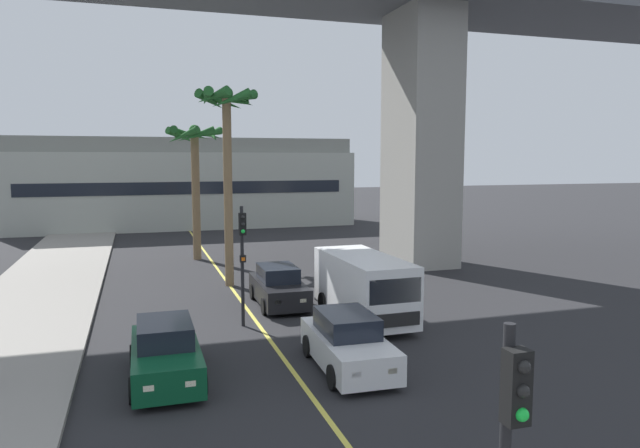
{
  "coord_description": "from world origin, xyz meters",
  "views": [
    {
      "loc": [
        -3.92,
        1.61,
        5.83
      ],
      "look_at": [
        0.0,
        14.0,
        4.35
      ],
      "focal_mm": 32.51,
      "sensor_mm": 36.0,
      "label": 1
    }
  ],
  "objects_px": {
    "car_queue_front": "(279,287)",
    "palm_tree_near_median": "(227,128)",
    "traffic_light_median_far": "(242,249)",
    "car_queue_third": "(348,343)",
    "delivery_van": "(364,286)",
    "palm_tree_mid_median": "(195,154)",
    "car_queue_second": "(165,353)"
  },
  "relations": [
    {
      "from": "car_queue_front",
      "to": "palm_tree_near_median",
      "type": "xyz_separation_m",
      "value": [
        -1.33,
        4.12,
        6.44
      ]
    },
    {
      "from": "traffic_light_median_far",
      "to": "car_queue_front",
      "type": "bearing_deg",
      "value": 53.91
    },
    {
      "from": "car_queue_third",
      "to": "delivery_van",
      "type": "height_order",
      "value": "delivery_van"
    },
    {
      "from": "traffic_light_median_far",
      "to": "palm_tree_mid_median",
      "type": "xyz_separation_m",
      "value": [
        -0.17,
        14.24,
        3.34
      ]
    },
    {
      "from": "traffic_light_median_far",
      "to": "palm_tree_near_median",
      "type": "height_order",
      "value": "palm_tree_near_median"
    },
    {
      "from": "delivery_van",
      "to": "traffic_light_median_far",
      "type": "relative_size",
      "value": 1.26
    },
    {
      "from": "delivery_van",
      "to": "palm_tree_near_median",
      "type": "bearing_deg",
      "value": 116.9
    },
    {
      "from": "car_queue_second",
      "to": "traffic_light_median_far",
      "type": "xyz_separation_m",
      "value": [
        2.81,
        4.23,
        1.99
      ]
    },
    {
      "from": "car_queue_front",
      "to": "delivery_van",
      "type": "bearing_deg",
      "value": -53.32
    },
    {
      "from": "palm_tree_near_median",
      "to": "car_queue_third",
      "type": "bearing_deg",
      "value": -82.51
    },
    {
      "from": "traffic_light_median_far",
      "to": "palm_tree_near_median",
      "type": "distance_m",
      "value": 8.04
    },
    {
      "from": "palm_tree_near_median",
      "to": "car_queue_second",
      "type": "bearing_deg",
      "value": -107.07
    },
    {
      "from": "traffic_light_median_far",
      "to": "delivery_van",
      "type": "bearing_deg",
      "value": -8.25
    },
    {
      "from": "delivery_van",
      "to": "palm_tree_mid_median",
      "type": "bearing_deg",
      "value": 106.5
    },
    {
      "from": "car_queue_second",
      "to": "delivery_van",
      "type": "relative_size",
      "value": 0.78
    },
    {
      "from": "car_queue_second",
      "to": "car_queue_third",
      "type": "distance_m",
      "value": 4.92
    },
    {
      "from": "car_queue_front",
      "to": "delivery_van",
      "type": "relative_size",
      "value": 0.78
    },
    {
      "from": "car_queue_front",
      "to": "palm_tree_near_median",
      "type": "relative_size",
      "value": 0.46
    },
    {
      "from": "car_queue_third",
      "to": "car_queue_front",
      "type": "bearing_deg",
      "value": 91.44
    },
    {
      "from": "car_queue_second",
      "to": "palm_tree_near_median",
      "type": "xyz_separation_m",
      "value": [
        3.35,
        10.91,
        6.44
      ]
    },
    {
      "from": "delivery_van",
      "to": "palm_tree_mid_median",
      "type": "xyz_separation_m",
      "value": [
        -4.4,
        14.86,
        4.77
      ]
    },
    {
      "from": "car_queue_second",
      "to": "palm_tree_mid_median",
      "type": "relative_size",
      "value": 0.53
    },
    {
      "from": "car_queue_second",
      "to": "palm_tree_near_median",
      "type": "height_order",
      "value": "palm_tree_near_median"
    },
    {
      "from": "car_queue_second",
      "to": "traffic_light_median_far",
      "type": "bearing_deg",
      "value": 56.34
    },
    {
      "from": "palm_tree_near_median",
      "to": "palm_tree_mid_median",
      "type": "xyz_separation_m",
      "value": [
        -0.7,
        7.56,
        -1.1
      ]
    },
    {
      "from": "car_queue_second",
      "to": "car_queue_front",
      "type": "bearing_deg",
      "value": 55.41
    },
    {
      "from": "car_queue_second",
      "to": "palm_tree_near_median",
      "type": "bearing_deg",
      "value": 72.93
    },
    {
      "from": "car_queue_third",
      "to": "delivery_van",
      "type": "distance_m",
      "value": 4.83
    },
    {
      "from": "palm_tree_near_median",
      "to": "traffic_light_median_far",
      "type": "bearing_deg",
      "value": -94.58
    },
    {
      "from": "car_queue_third",
      "to": "palm_tree_near_median",
      "type": "height_order",
      "value": "palm_tree_near_median"
    },
    {
      "from": "palm_tree_near_median",
      "to": "car_queue_front",
      "type": "bearing_deg",
      "value": -72.05
    },
    {
      "from": "delivery_van",
      "to": "palm_tree_mid_median",
      "type": "distance_m",
      "value": 16.21
    }
  ]
}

